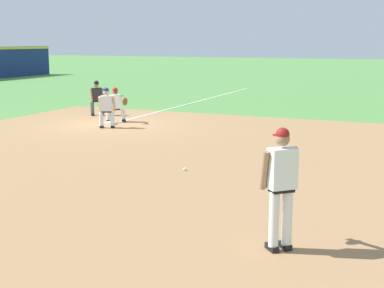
{
  "coord_description": "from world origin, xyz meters",
  "views": [
    {
      "loc": [
        -16.92,
        -10.72,
        3.08
      ],
      "look_at": [
        -6.64,
        -6.23,
        0.91
      ],
      "focal_mm": 50.0,
      "sensor_mm": 36.0,
      "label": 1
    }
  ],
  "objects_px": {
    "pitcher": "(281,181)",
    "first_baseman": "(116,103)",
    "umpire": "(97,97)",
    "baseball": "(185,169)",
    "first_base_bag": "(110,123)",
    "baserunner": "(107,106)"
  },
  "relations": [
    {
      "from": "first_baseman",
      "to": "baseball",
      "type": "bearing_deg",
      "value": -137.2
    },
    {
      "from": "baserunner",
      "to": "first_baseman",
      "type": "bearing_deg",
      "value": 17.64
    },
    {
      "from": "pitcher",
      "to": "baserunner",
      "type": "bearing_deg",
      "value": 44.56
    },
    {
      "from": "baseball",
      "to": "umpire",
      "type": "relative_size",
      "value": 0.05
    },
    {
      "from": "first_base_bag",
      "to": "first_baseman",
      "type": "relative_size",
      "value": 0.28
    },
    {
      "from": "pitcher",
      "to": "umpire",
      "type": "bearing_deg",
      "value": 43.4
    },
    {
      "from": "baseball",
      "to": "pitcher",
      "type": "distance_m",
      "value": 5.28
    },
    {
      "from": "umpire",
      "to": "baseball",
      "type": "bearing_deg",
      "value": -135.05
    },
    {
      "from": "baseball",
      "to": "first_baseman",
      "type": "xyz_separation_m",
      "value": [
        6.08,
        5.63,
        0.69
      ]
    },
    {
      "from": "pitcher",
      "to": "baserunner",
      "type": "relative_size",
      "value": 1.27
    },
    {
      "from": "pitcher",
      "to": "first_baseman",
      "type": "xyz_separation_m",
      "value": [
        10.04,
        8.98,
        -0.33
      ]
    },
    {
      "from": "pitcher",
      "to": "first_baseman",
      "type": "bearing_deg",
      "value": 41.83
    },
    {
      "from": "first_base_bag",
      "to": "baserunner",
      "type": "distance_m",
      "value": 1.12
    },
    {
      "from": "baseball",
      "to": "pitcher",
      "type": "xyz_separation_m",
      "value": [
        -3.95,
        -3.35,
        1.02
      ]
    },
    {
      "from": "pitcher",
      "to": "first_baseman",
      "type": "height_order",
      "value": "pitcher"
    },
    {
      "from": "first_baseman",
      "to": "umpire",
      "type": "height_order",
      "value": "umpire"
    },
    {
      "from": "first_baseman",
      "to": "pitcher",
      "type": "bearing_deg",
      "value": -138.17
    },
    {
      "from": "baseball",
      "to": "pitcher",
      "type": "relative_size",
      "value": 0.04
    },
    {
      "from": "first_baseman",
      "to": "umpire",
      "type": "bearing_deg",
      "value": 53.18
    },
    {
      "from": "baserunner",
      "to": "umpire",
      "type": "xyz_separation_m",
      "value": [
        2.66,
        2.17,
        0.0
      ]
    },
    {
      "from": "first_base_bag",
      "to": "baserunner",
      "type": "xyz_separation_m",
      "value": [
        -0.76,
        -0.34,
        0.75
      ]
    },
    {
      "from": "first_base_bag",
      "to": "baserunner",
      "type": "bearing_deg",
      "value": -156.18
    }
  ]
}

